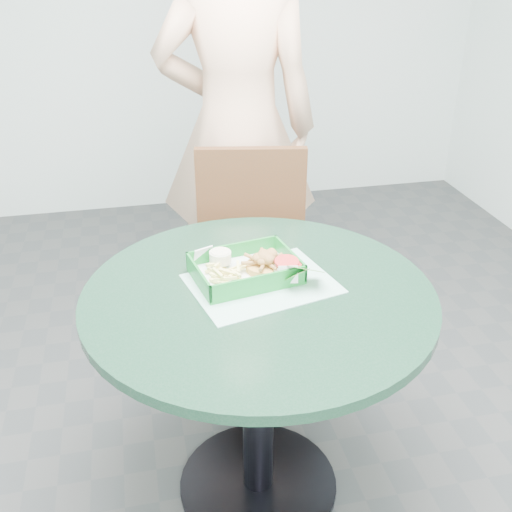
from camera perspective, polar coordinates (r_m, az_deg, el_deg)
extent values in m
cube|color=#303335|center=(2.17, 0.21, -20.92)|extent=(4.00, 5.00, 0.02)
cylinder|color=black|center=(2.16, 0.21, -20.75)|extent=(0.53, 0.53, 0.02)
cylinder|color=black|center=(1.90, 0.23, -13.41)|extent=(0.10, 0.10, 0.70)
cylinder|color=black|center=(1.69, 0.25, -4.36)|extent=(0.99, 0.99, 0.03)
cube|color=black|center=(2.34, 0.54, -2.48)|extent=(0.43, 0.43, 0.04)
cube|color=black|center=(2.39, -0.47, 5.02)|extent=(0.43, 0.04, 0.46)
cube|color=black|center=(2.29, -3.06, -10.38)|extent=(0.04, 0.04, 0.43)
cube|color=black|center=(2.36, 5.97, -9.15)|extent=(0.04, 0.04, 0.43)
cube|color=black|center=(2.59, -4.43, -5.34)|extent=(0.04, 0.04, 0.43)
cube|color=black|center=(2.65, 3.56, -4.41)|extent=(0.04, 0.04, 0.43)
imported|color=beige|center=(2.50, -1.88, 16.94)|extent=(0.93, 0.70, 2.31)
cube|color=#90C7B8|center=(1.71, 0.55, -3.22)|extent=(0.45, 0.38, 0.00)
cube|color=#137A2A|center=(1.74, -1.00, -2.43)|extent=(0.29, 0.21, 0.01)
cube|color=white|center=(1.73, -1.00, -2.26)|extent=(0.28, 0.20, 0.00)
cube|color=#137A2A|center=(1.81, -1.65, -0.03)|extent=(0.29, 0.01, 0.05)
cube|color=#137A2A|center=(1.64, -0.30, -3.34)|extent=(0.29, 0.01, 0.05)
cube|color=#137A2A|center=(1.75, 3.53, -1.11)|extent=(0.01, 0.21, 0.05)
cube|color=#137A2A|center=(1.71, -5.67, -2.10)|extent=(0.01, 0.21, 0.05)
cylinder|color=#BA893F|center=(1.73, 0.91, -1.80)|extent=(0.11, 0.11, 0.02)
cylinder|color=silver|center=(1.76, -3.14, -0.45)|extent=(0.06, 0.06, 0.03)
cylinder|color=silver|center=(1.75, -3.15, 0.06)|extent=(0.06, 0.06, 0.00)
cylinder|color=white|center=(1.69, 2.92, -2.46)|extent=(0.08, 0.08, 0.03)
torus|color=beige|center=(1.69, 2.93, -1.94)|extent=(0.08, 0.08, 0.01)
cylinder|color=red|center=(1.68, 2.94, -1.67)|extent=(0.07, 0.07, 0.01)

